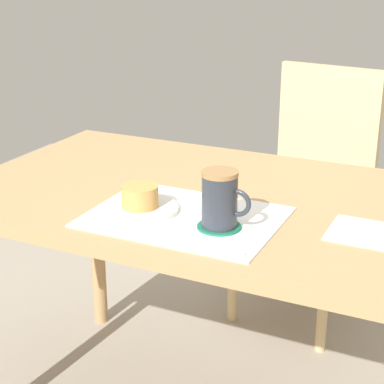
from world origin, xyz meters
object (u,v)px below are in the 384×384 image
Objects in this scene: wooden_chair at (312,186)px; pastry_plate at (140,209)px; dining_table at (202,219)px; coffee_mug at (220,199)px; pastry at (140,196)px.

wooden_chair is 5.09× the size of pastry_plate.
pastry_plate is at bearing -110.31° from dining_table.
pastry_plate reaches higher than dining_table.
pastry_plate is 0.22m from coffee_mug.
dining_table is 0.79m from wooden_chair.
pastry is 0.21m from coffee_mug.
pastry_plate is 0.03m from pastry.
coffee_mug is at bearing 101.23° from wooden_chair.
coffee_mug reaches higher than pastry.
coffee_mug is (0.21, -0.01, 0.03)m from pastry.
wooden_chair is at bearing 80.42° from pastry_plate.
pastry is at bearing 177.00° from coffee_mug.
wooden_chair reaches higher than coffee_mug.
coffee_mug reaches higher than pastry_plate.
wooden_chair is 1.02m from coffee_mug.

